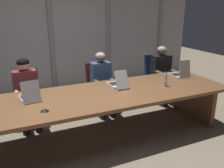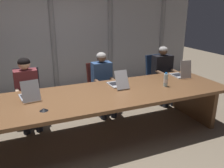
% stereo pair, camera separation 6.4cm
% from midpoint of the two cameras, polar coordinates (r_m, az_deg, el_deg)
% --- Properties ---
extents(ground_plane, '(15.01, 15.01, 0.00)m').
position_cam_midpoint_polar(ground_plane, '(3.70, -6.88, -13.65)').
color(ground_plane, '#7F705B').
extents(conference_table, '(4.77, 1.21, 0.72)m').
position_cam_midpoint_polar(conference_table, '(3.43, -7.26, -5.09)').
color(conference_table, brown).
rests_on(conference_table, ground_plane).
extents(curtain_backdrop, '(7.51, 0.17, 2.69)m').
position_cam_midpoint_polar(curtain_backdrop, '(5.49, -14.51, 11.41)').
color(curtain_backdrop, '#B2B2B7').
rests_on(curtain_backdrop, ground_plane).
extents(laptop_left_mid, '(0.29, 0.43, 0.30)m').
position_cam_midpoint_polar(laptop_left_mid, '(3.45, -19.27, -2.57)').
color(laptop_left_mid, '#A8ADB7').
rests_on(laptop_left_mid, conference_table).
extents(laptop_center, '(0.23, 0.46, 0.30)m').
position_cam_midpoint_polar(laptop_center, '(3.78, 1.89, 0.26)').
color(laptop_center, '#BCBCC1').
rests_on(laptop_center, conference_table).
extents(laptop_right_mid, '(0.25, 0.42, 0.34)m').
position_cam_midpoint_polar(laptop_right_mid, '(4.49, 17.06, 2.46)').
color(laptop_right_mid, '#BCBCC1').
rests_on(laptop_right_mid, conference_table).
extents(office_chair_left_mid, '(0.60, 0.61, 0.95)m').
position_cam_midpoint_polar(office_chair_left_mid, '(4.35, -19.68, -4.35)').
color(office_chair_left_mid, '#2D2D38').
rests_on(office_chair_left_mid, ground_plane).
extents(office_chair_center, '(0.60, 0.60, 0.93)m').
position_cam_midpoint_polar(office_chair_center, '(4.60, -2.35, -2.08)').
color(office_chair_center, '#511E19').
rests_on(office_chair_center, ground_plane).
extents(office_chair_right_mid, '(0.60, 0.60, 0.98)m').
position_cam_midpoint_polar(office_chair_right_mid, '(5.20, 11.66, 0.15)').
color(office_chair_right_mid, navy).
rests_on(office_chair_right_mid, ground_plane).
extents(person_left_mid, '(0.39, 0.55, 1.18)m').
position_cam_midpoint_polar(person_left_mid, '(4.10, -19.82, -0.99)').
color(person_left_mid, brown).
rests_on(person_left_mid, ground_plane).
extents(person_center, '(0.38, 0.55, 1.17)m').
position_cam_midpoint_polar(person_center, '(4.36, -1.77, 1.07)').
color(person_center, '#335184').
rests_on(person_center, ground_plane).
extents(person_right_mid, '(0.43, 0.56, 1.19)m').
position_cam_midpoint_polar(person_right_mid, '(5.00, 13.09, 3.03)').
color(person_right_mid, black).
rests_on(person_right_mid, ground_plane).
extents(water_bottle_primary, '(0.07, 0.07, 0.23)m').
position_cam_midpoint_polar(water_bottle_primary, '(3.88, 13.62, 0.96)').
color(water_bottle_primary, silver).
rests_on(water_bottle_primary, conference_table).
extents(conference_mic_left_side, '(0.11, 0.11, 0.03)m').
position_cam_midpoint_polar(conference_mic_left_side, '(3.02, -15.94, -6.09)').
color(conference_mic_left_side, black).
rests_on(conference_mic_left_side, conference_table).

